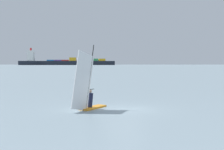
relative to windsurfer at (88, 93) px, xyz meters
The scene contains 4 objects.
ground_plane 2.94m from the windsurfer, 12.76° to the right, with size 4000.00×4000.00×0.00m, color gray.
windsurfer is the anchor object (origin of this frame).
cargo_ship 658.89m from the windsurfer, 82.84° to the left, with size 214.10×62.21×38.12m.
distant_headland 1524.49m from the windsurfer, 67.74° to the left, with size 632.66×293.39×25.19m, color #756B56.
Camera 1 is at (-6.68, -19.56, 3.20)m, focal length 47.60 mm.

